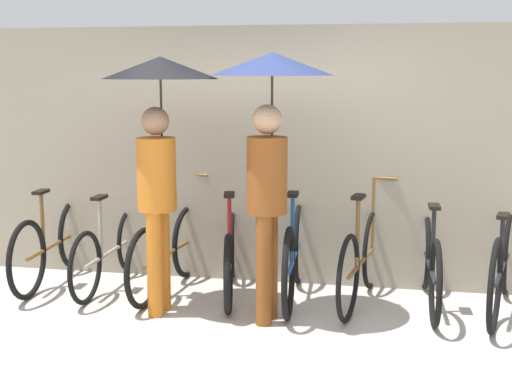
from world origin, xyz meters
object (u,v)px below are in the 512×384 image
at_px(parked_bicycle_7, 502,266).
at_px(parked_bicycle_1, 110,249).
at_px(parked_bicycle_4, 294,255).
at_px(pedestrian_center, 270,114).
at_px(pedestrian_leading, 159,116).
at_px(parked_bicycle_5, 361,260).
at_px(parked_bicycle_3, 230,255).
at_px(parked_bicycle_0, 53,243).
at_px(parked_bicycle_6, 430,263).
at_px(parked_bicycle_2, 168,252).

bearing_deg(parked_bicycle_7, parked_bicycle_1, 102.21).
xyz_separation_m(parked_bicycle_4, pedestrian_center, (-0.13, -0.52, 1.27)).
xyz_separation_m(parked_bicycle_4, pedestrian_leading, (-1.05, -0.49, 1.24)).
relative_size(parked_bicycle_4, parked_bicycle_7, 1.00).
bearing_deg(parked_bicycle_7, parked_bicycle_5, 103.13).
bearing_deg(pedestrian_center, parked_bicycle_3, 134.83).
bearing_deg(parked_bicycle_0, pedestrian_center, -107.49).
bearing_deg(parked_bicycle_6, parked_bicycle_1, 87.51).
distance_m(parked_bicycle_2, parked_bicycle_5, 1.76).
relative_size(parked_bicycle_2, pedestrian_leading, 0.79).
distance_m(parked_bicycle_5, parked_bicycle_7, 1.17).
bearing_deg(parked_bicycle_5, parked_bicycle_7, -81.00).
xyz_separation_m(parked_bicycle_7, pedestrian_center, (-1.89, -0.52, 1.28)).
bearing_deg(parked_bicycle_4, parked_bicycle_6, -90.53).
distance_m(parked_bicycle_2, parked_bicycle_7, 2.93).
bearing_deg(parked_bicycle_1, parked_bicycle_4, -92.04).
height_order(parked_bicycle_1, parked_bicycle_3, parked_bicycle_1).
xyz_separation_m(parked_bicycle_0, parked_bicycle_3, (1.76, -0.04, -0.02)).
bearing_deg(parked_bicycle_5, parked_bicycle_0, 97.71).
bearing_deg(pedestrian_leading, parked_bicycle_7, 11.99).
height_order(parked_bicycle_1, pedestrian_leading, pedestrian_leading).
bearing_deg(parked_bicycle_1, parked_bicycle_3, -91.22).
relative_size(parked_bicycle_1, parked_bicycle_6, 0.98).
bearing_deg(parked_bicycle_4, parked_bicycle_3, 82.94).
xyz_separation_m(parked_bicycle_0, parked_bicycle_2, (1.17, -0.07, -0.01)).
distance_m(parked_bicycle_4, parked_bicycle_5, 0.59).
relative_size(parked_bicycle_3, parked_bicycle_6, 0.97).
height_order(parked_bicycle_2, pedestrian_leading, pedestrian_leading).
height_order(parked_bicycle_5, pedestrian_center, pedestrian_center).
distance_m(parked_bicycle_4, pedestrian_center, 1.38).
xyz_separation_m(parked_bicycle_0, parked_bicycle_1, (0.59, -0.01, -0.03)).
bearing_deg(parked_bicycle_7, parked_bicycle_6, 98.79).
bearing_deg(pedestrian_leading, parked_bicycle_0, 158.18).
relative_size(parked_bicycle_0, pedestrian_center, 0.82).
bearing_deg(parked_bicycle_6, pedestrian_center, 111.55).
distance_m(parked_bicycle_0, parked_bicycle_5, 2.93).
height_order(parked_bicycle_2, parked_bicycle_5, parked_bicycle_5).
bearing_deg(parked_bicycle_0, parked_bicycle_5, -93.77).
height_order(parked_bicycle_6, pedestrian_leading, pedestrian_leading).
relative_size(parked_bicycle_0, pedestrian_leading, 0.83).
bearing_deg(parked_bicycle_6, parked_bicycle_2, 88.82).
bearing_deg(parked_bicycle_6, parked_bicycle_3, 88.26).
height_order(parked_bicycle_0, pedestrian_leading, pedestrian_leading).
relative_size(pedestrian_leading, pedestrian_center, 0.99).
distance_m(parked_bicycle_1, parked_bicycle_5, 2.35).
height_order(parked_bicycle_3, parked_bicycle_7, parked_bicycle_3).
xyz_separation_m(parked_bicycle_4, parked_bicycle_7, (1.76, 0.01, -0.01)).
bearing_deg(parked_bicycle_4, parked_bicycle_0, 84.91).
bearing_deg(parked_bicycle_5, parked_bicycle_2, 98.98).
relative_size(parked_bicycle_1, pedestrian_center, 0.80).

